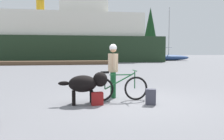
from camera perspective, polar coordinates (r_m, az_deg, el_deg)
name	(u,v)px	position (r m, az deg, el deg)	size (l,w,h in m)	color
ground_plane	(129,102)	(7.00, 4.04, -7.66)	(160.00, 160.00, 0.00)	slate
bicycle	(118,88)	(7.06, 1.57, -4.32)	(1.77, 0.44, 0.91)	black
person_cyclist	(113,66)	(7.51, 0.26, 1.09)	(0.32, 0.53, 1.70)	#19592D
dog	(87,83)	(6.67, -6.11, -3.21)	(1.38, 0.55, 0.89)	black
backpack	(151,97)	(6.69, 9.32, -6.37)	(0.28, 0.20, 0.43)	#3F3F4C
handbag_pannier	(97,99)	(6.56, -3.60, -6.89)	(0.32, 0.18, 0.35)	maroon
dock_pier	(52,63)	(27.36, -14.16, 1.73)	(13.30, 2.88, 0.40)	brown
ferry_boat	(65,39)	(35.02, -11.19, 7.31)	(27.12, 8.98, 9.08)	#1E331E
sailboat_moored	(169,57)	(38.70, 13.45, 2.97)	(6.82, 1.91, 8.31)	navy
pine_tree_center	(80,34)	(52.17, -7.76, 8.69)	(3.34, 3.34, 8.39)	#4C331E
pine_tree_far_right	(150,28)	(55.55, 9.21, 10.03)	(3.58, 3.58, 11.44)	#4C331E
pine_tree_mid_back	(35,32)	(59.45, -18.02, 8.66)	(3.04, 3.04, 9.49)	#4C331E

